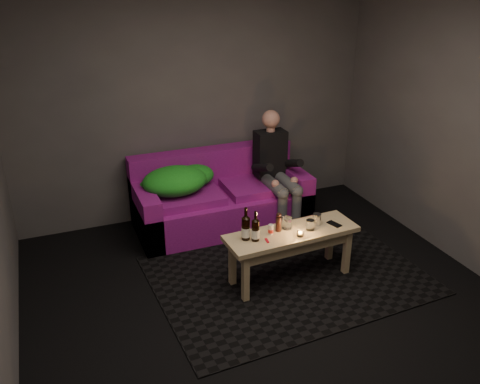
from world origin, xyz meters
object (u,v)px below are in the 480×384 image
at_px(sofa, 220,200).
at_px(steel_cup, 317,219).
at_px(person, 276,167).
at_px(beer_bottle_b, 255,230).
at_px(beer_bottle_a, 246,228).
at_px(coffee_table, 291,240).

bearing_deg(sofa, steel_cup, -68.55).
relative_size(person, beer_bottle_b, 4.52).
bearing_deg(beer_bottle_a, person, 53.75).
bearing_deg(steel_cup, coffee_table, -173.32).
relative_size(beer_bottle_b, steel_cup, 2.60).
bearing_deg(person, coffee_table, -108.42).
distance_m(person, steel_cup, 1.10).
bearing_deg(coffee_table, sofa, 99.80).
xyz_separation_m(coffee_table, beer_bottle_a, (-0.43, 0.02, 0.20)).
distance_m(person, coffee_table, 1.21).
bearing_deg(beer_bottle_b, person, 57.31).
height_order(coffee_table, beer_bottle_a, beer_bottle_a).
distance_m(sofa, beer_bottle_b, 1.35).
distance_m(sofa, steel_cup, 1.36).
distance_m(beer_bottle_b, steel_cup, 0.64).
xyz_separation_m(beer_bottle_a, steel_cup, (0.70, 0.01, -0.06)).
relative_size(person, coffee_table, 1.01).
xyz_separation_m(person, beer_bottle_b, (-0.74, -1.15, -0.05)).
xyz_separation_m(coffee_table, beer_bottle_b, (-0.36, -0.03, 0.19)).
distance_m(coffee_table, beer_bottle_a, 0.48).
relative_size(beer_bottle_a, beer_bottle_b, 1.09).
relative_size(sofa, steel_cup, 17.60).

